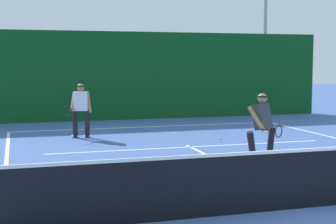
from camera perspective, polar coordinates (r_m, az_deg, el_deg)
name	(u,v)px	position (r m, az deg, el deg)	size (l,w,h in m)	color
ground_plane	(314,207)	(8.73, 15.99, -10.17)	(80.00, 80.00, 0.00)	#3F5E9F
court_line_baseline_far	(149,127)	(18.43, -2.17, -1.66)	(9.66, 0.10, 0.01)	white
court_line_service	(190,147)	(14.11, 2.50, -3.91)	(7.88, 0.10, 0.01)	white
court_line_centre	(233,168)	(11.47, 7.29, -6.19)	(0.10, 6.40, 0.01)	white
tennis_net	(315,177)	(8.61, 16.08, -6.97)	(10.59, 0.09, 1.06)	#1E4723
player_near	(262,126)	(11.71, 10.47, -1.52)	(1.01, 1.08, 1.64)	black
player_far	(81,108)	(15.89, -9.72, 0.44)	(0.93, 0.84, 1.68)	black
tennis_ball	(266,132)	(17.15, 10.88, -2.20)	(0.07, 0.07, 0.07)	#D1E033
tennis_ball_extra	(220,139)	(15.49, 5.83, -2.97)	(0.07, 0.07, 0.07)	#D1E033
back_fence_windscreen	(133,76)	(20.76, -3.95, 4.06)	(16.55, 0.12, 3.55)	#0E441B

